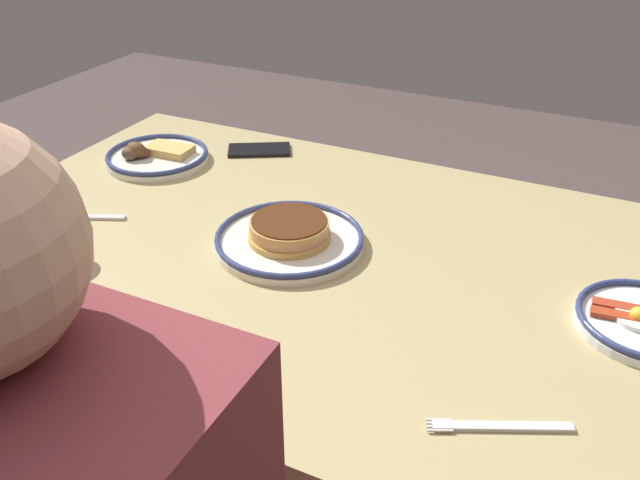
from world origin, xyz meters
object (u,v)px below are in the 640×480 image
Objects in this scene: plate_far_companion at (289,237)px; fork_near at (499,426)px; plate_near_main at (156,156)px; fork_far at (75,217)px; coffee_mug at (45,234)px; cell_phone at (259,150)px.

fork_near is at bearing 147.92° from plate_far_companion.
plate_near_main is 1.34× the size of fork_near.
plate_near_main reaches higher than fork_near.
fork_near and fork_far have the same top height.
fork_far is at bearing 12.05° from plate_far_companion.
plate_far_companion is at bearing -32.08° from fork_near.
coffee_mug is at bearing 30.78° from plate_far_companion.
fork_near is at bearing 109.10° from cell_phone.
cell_phone is (-0.10, -0.56, -0.04)m from coffee_mug.
plate_far_companion is at bearing -149.22° from coffee_mug.
plate_near_main is 0.85× the size of plate_far_companion.
fork_far is (0.86, -0.19, -0.00)m from fork_near.
coffee_mug is (0.36, 0.22, 0.03)m from plate_far_companion.
cell_phone is (0.27, -0.35, -0.01)m from plate_far_companion.
fork_near is (-0.88, 0.47, -0.01)m from plate_near_main.
fork_far is (0.16, 0.44, -0.00)m from cell_phone.
coffee_mug is at bearing 101.51° from plate_near_main.
coffee_mug is 0.14m from fork_far.
coffee_mug is at bearing 50.83° from cell_phone.
plate_far_companion is 1.87× the size of cell_phone.
plate_near_main is at bearing 10.75° from cell_phone.
coffee_mug is (-0.08, 0.41, 0.03)m from plate_near_main.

